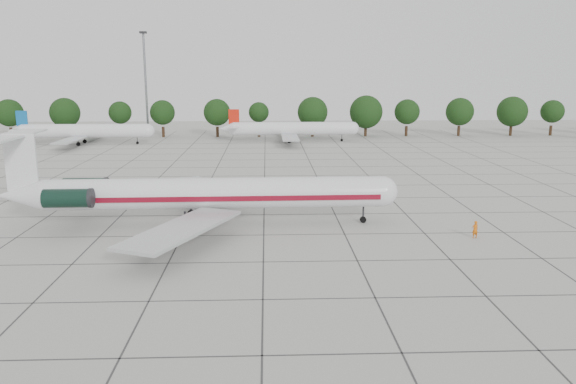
% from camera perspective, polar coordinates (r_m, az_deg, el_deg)
% --- Properties ---
extents(ground, '(260.00, 260.00, 0.00)m').
position_cam_1_polar(ground, '(55.43, -2.48, -4.39)').
color(ground, '#AFAFA7').
rests_on(ground, ground).
extents(apron_joints, '(170.00, 170.00, 0.02)m').
position_cam_1_polar(apron_joints, '(69.94, -2.43, -0.88)').
color(apron_joints, '#383838').
rests_on(apron_joints, ground).
extents(main_airliner, '(41.43, 32.56, 9.71)m').
position_cam_1_polar(main_airliner, '(58.87, -9.60, -0.12)').
color(main_airliner, silver).
rests_on(main_airliner, ground).
extents(ground_crew, '(0.70, 0.53, 1.72)m').
position_cam_1_polar(ground_crew, '(57.08, 18.47, -3.64)').
color(ground_crew, '#DC620C').
rests_on(ground_crew, ground).
extents(bg_airliner_b, '(28.24, 27.20, 7.40)m').
position_cam_1_polar(bg_airliner_b, '(131.55, -19.98, 5.82)').
color(bg_airliner_b, silver).
rests_on(bg_airliner_b, ground).
extents(bg_airliner_c, '(28.24, 27.20, 7.40)m').
position_cam_1_polar(bg_airliner_c, '(128.75, 0.44, 6.43)').
color(bg_airliner_c, silver).
rests_on(bg_airliner_c, ground).
extents(tree_line, '(249.86, 8.44, 10.22)m').
position_cam_1_polar(tree_line, '(139.01, -7.23, 8.02)').
color(tree_line, '#332114').
rests_on(tree_line, ground).
extents(floodlight_mast, '(1.60, 1.60, 25.45)m').
position_cam_1_polar(floodlight_mast, '(148.29, -14.28, 11.22)').
color(floodlight_mast, slate).
rests_on(floodlight_mast, ground).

